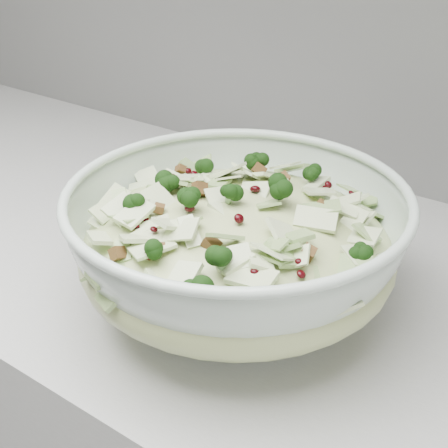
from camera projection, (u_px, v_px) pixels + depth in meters
name	position (u px, v px, depth m)	size (l,w,h in m)	color
counter	(36.00, 369.00, 1.24)	(3.60, 0.60, 0.90)	#ABACA7
mixing_bowl	(237.00, 248.00, 0.63)	(0.42, 0.42, 0.14)	silver
salad	(237.00, 229.00, 0.62)	(0.36, 0.36, 0.14)	#B9BD81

